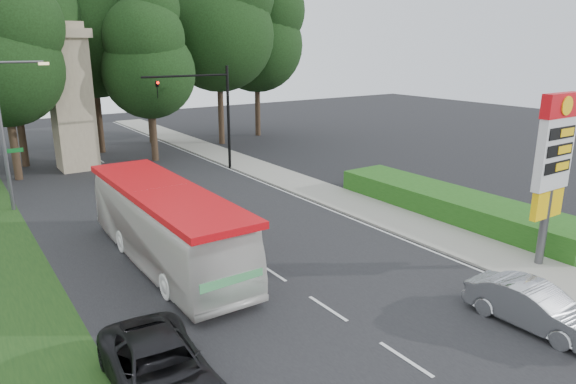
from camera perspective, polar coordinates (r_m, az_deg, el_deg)
ground at (r=15.26m, az=14.36°, el=-18.49°), size 120.00×120.00×0.00m
road_surface at (r=23.85m, az=-7.70°, el=-5.06°), size 14.00×80.00×0.02m
sidewalk_right at (r=28.41m, az=7.76°, el=-1.48°), size 3.00×80.00×0.12m
hedge at (r=27.81m, az=17.95°, el=-1.36°), size 3.00×14.00×1.20m
gas_station_pylon at (r=21.87m, az=27.44°, el=3.45°), size 2.10×0.45×6.85m
traffic_signal_mast at (r=35.76m, az=-8.58°, el=9.64°), size 6.10×0.35×7.20m
streetlight_signs at (r=30.42m, az=-28.87°, el=6.31°), size 2.75×0.98×8.00m
monument at (r=38.95m, az=-22.98°, el=9.72°), size 3.00×3.00×10.05m
tree_center_right at (r=44.41m, az=-21.31°, el=18.19°), size 9.24×9.24×18.15m
tree_east_near at (r=47.72m, az=-15.67°, el=16.82°), size 8.12×8.12×15.95m
tree_east_mid at (r=46.07m, az=-7.87°, el=19.37°), size 9.52×9.52×18.70m
tree_far_east at (r=50.19m, az=-3.55°, el=18.05°), size 8.68×8.68×17.05m
tree_monument_right at (r=39.80m, az=-15.32°, el=14.71°), size 6.72×6.72×13.20m
transit_bus at (r=21.07m, az=-13.42°, el=-3.73°), size 2.69×11.25×3.13m
sedan_silver at (r=18.08m, az=25.63°, el=-11.37°), size 1.66×4.25×1.38m
suv_charcoal at (r=13.94m, az=-14.01°, el=-18.66°), size 2.73×5.22×1.40m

